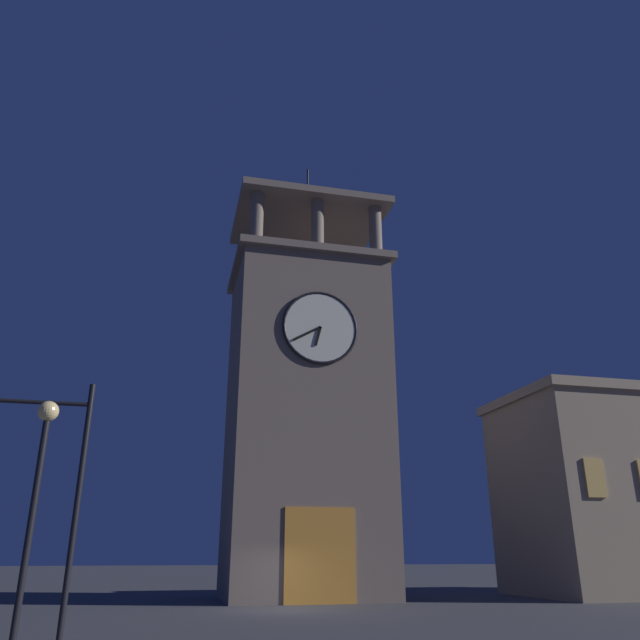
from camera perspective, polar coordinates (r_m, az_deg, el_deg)
The scene contains 4 objects.
ground_plane at distance 26.57m, azimuth -3.16°, elevation -25.00°, with size 200.00×200.00×0.00m, color #424247.
clocktower at distance 33.04m, azimuth -1.30°, elevation -8.38°, with size 8.41×7.07×24.03m.
traffic_signal_near at distance 18.60m, azimuth -23.70°, elevation -12.29°, with size 3.05×0.41×6.54m.
street_lamp at distance 14.59m, azimuth -24.40°, elevation -12.77°, with size 0.44×0.44×5.15m.
Camera 1 is at (4.80, 26.05, 2.05)m, focal length 34.93 mm.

